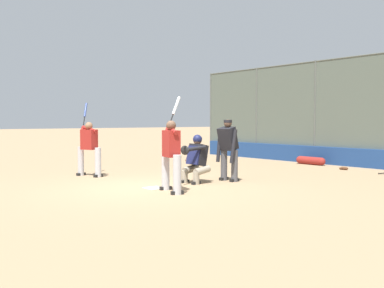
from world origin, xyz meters
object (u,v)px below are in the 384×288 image
catcher_behind_plate (195,158)px  batter_on_deck (89,147)px  batter_at_plate (171,153)px  equipment_bag_dugout_side (311,161)px  umpire_home (228,148)px  fielding_glove_on_dirt (344,168)px

catcher_behind_plate → batter_on_deck: (3.06, 1.54, 0.21)m
batter_at_plate → equipment_bag_dugout_side: 8.12m
catcher_behind_plate → umpire_home: size_ratio=0.76×
batter_at_plate → catcher_behind_plate: (0.82, -1.38, -0.24)m
batter_at_plate → equipment_bag_dugout_side: (1.96, -7.84, -0.75)m
batter_on_deck → fielding_glove_on_dirt: size_ratio=7.76×
equipment_bag_dugout_side → batter_on_deck: bearing=76.5°
batter_at_plate → equipment_bag_dugout_side: batter_at_plate is taller
batter_at_plate → umpire_home: 2.36m
batter_at_plate → fielding_glove_on_dirt: 7.29m
batter_at_plate → umpire_home: size_ratio=1.33×
fielding_glove_on_dirt → equipment_bag_dugout_side: equipment_bag_dugout_side is taller
umpire_home → equipment_bag_dugout_side: bearing=-79.0°
umpire_home → catcher_behind_plate: bearing=70.7°
batter_on_deck → equipment_bag_dugout_side: batter_on_deck is taller
catcher_behind_plate → equipment_bag_dugout_side: (1.14, -6.47, -0.51)m
batter_at_plate → fielding_glove_on_dirt: batter_at_plate is taller
catcher_behind_plate → batter_on_deck: 3.43m
batter_at_plate → umpire_home: bearing=-61.6°
batter_on_deck → fielding_glove_on_dirt: batter_on_deck is taller
catcher_behind_plate → fielding_glove_on_dirt: (-0.64, -5.87, -0.61)m
umpire_home → equipment_bag_dugout_side: 5.77m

